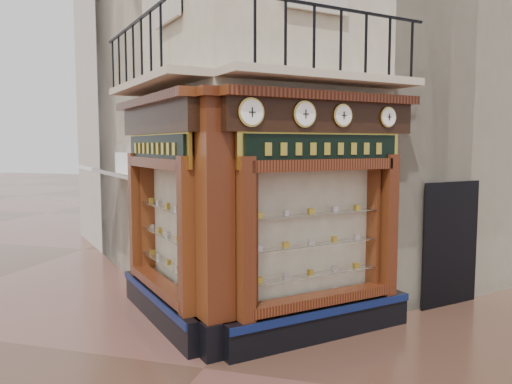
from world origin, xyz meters
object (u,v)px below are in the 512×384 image
(clock_c, at_px, (343,115))
(corner_pilaster, at_px, (215,227))
(clock_d, at_px, (388,117))
(awning, at_px, (108,280))
(signboard_left, at_px, (156,148))
(clock_a, at_px, (251,112))
(clock_b, at_px, (305,114))
(signboard_right, at_px, (325,149))

(clock_c, bearing_deg, corner_pilaster, 168.00)
(clock_d, distance_m, awning, 7.38)
(corner_pilaster, relative_size, signboard_left, 1.77)
(clock_a, height_order, clock_d, clock_a)
(clock_a, relative_size, clock_b, 1.03)
(clock_d, xyz_separation_m, awning, (-6.28, 1.39, -3.62))
(signboard_right, bearing_deg, clock_d, -5.22)
(clock_d, distance_m, signboard_left, 3.97)
(clock_a, relative_size, clock_c, 1.15)
(clock_a, xyz_separation_m, clock_c, (1.15, 1.15, -0.00))
(corner_pilaster, xyz_separation_m, clock_a, (0.57, -0.04, 1.67))
(signboard_left, bearing_deg, clock_a, -162.37)
(signboard_left, bearing_deg, clock_d, -123.61)
(awning, bearing_deg, corner_pilaster, -174.28)
(signboard_right, bearing_deg, awning, 112.96)
(corner_pilaster, distance_m, clock_d, 3.43)
(clock_b, height_order, signboard_left, clock_b)
(corner_pilaster, xyz_separation_m, signboard_right, (1.46, 1.01, 1.15))
(clock_d, bearing_deg, clock_a, -180.00)
(clock_c, relative_size, clock_d, 1.07)
(corner_pilaster, bearing_deg, awning, 95.72)
(clock_c, height_order, signboard_left, clock_c)
(clock_d, height_order, awning, clock_d)
(corner_pilaster, distance_m, clock_c, 2.65)
(clock_b, bearing_deg, signboard_left, 126.37)
(clock_b, distance_m, clock_c, 0.72)
(corner_pilaster, bearing_deg, signboard_left, 100.25)
(signboard_right, bearing_deg, corner_pilaster, 169.75)
(clock_c, bearing_deg, clock_b, 180.00)
(corner_pilaster, xyz_separation_m, clock_b, (1.21, 0.61, 1.67))
(corner_pilaster, xyz_separation_m, awning, (-3.89, 3.18, -1.95))
(corner_pilaster, bearing_deg, clock_d, -8.21)
(clock_a, height_order, awning, clock_a)
(corner_pilaster, distance_m, clock_b, 2.15)
(clock_a, relative_size, clock_d, 1.22)
(clock_a, distance_m, clock_b, 0.91)
(corner_pilaster, relative_size, clock_b, 9.91)
(corner_pilaster, height_order, clock_c, corner_pilaster)
(clock_b, relative_size, signboard_right, 0.18)
(clock_a, xyz_separation_m, signboard_right, (0.89, 1.05, -0.52))
(corner_pilaster, relative_size, clock_d, 11.78)
(corner_pilaster, xyz_separation_m, clock_c, (1.72, 1.12, 1.67))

